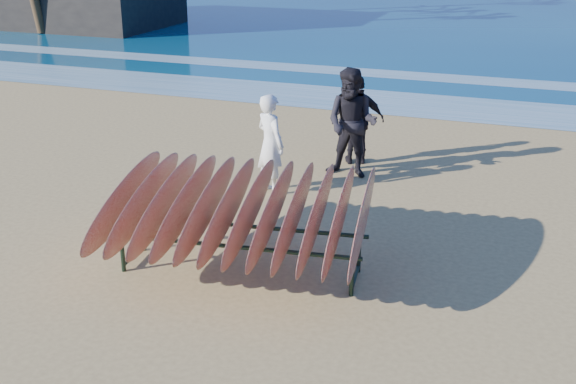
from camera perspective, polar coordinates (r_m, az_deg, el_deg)
name	(u,v)px	position (r m, az deg, el deg)	size (l,w,h in m)	color
ground	(266,284)	(9.06, -1.77, -7.31)	(120.00, 120.00, 0.00)	tan
foam_near	(417,105)	(18.17, 10.17, 6.81)	(160.00, 160.00, 0.00)	white
foam_far	(440,78)	(21.55, 11.92, 8.84)	(160.00, 160.00, 0.00)	white
surfboard_rack	(239,210)	(9.04, -3.86, -1.42)	(3.48, 2.97, 1.35)	black
person_white	(270,144)	(11.81, -1.40, 3.81)	(0.61, 0.40, 1.66)	white
person_dark_a	(352,123)	(12.60, 5.08, 5.44)	(0.93, 0.73, 1.92)	black
person_dark_b	(358,120)	(13.35, 5.56, 5.66)	(0.96, 0.40, 1.64)	black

